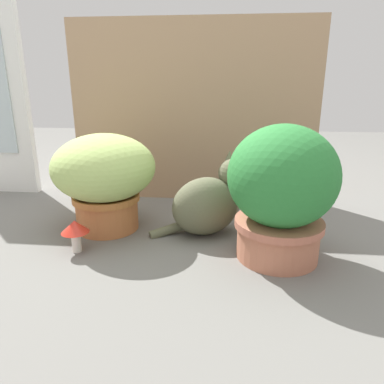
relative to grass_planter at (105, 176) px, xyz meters
The scene contains 6 objects.
ground_plane 0.34m from the grass_planter, 23.24° to the right, with size 6.00×6.00×0.00m, color slate.
cardboard_backdrop 0.54m from the grass_planter, 54.05° to the left, with size 1.14×0.03×0.82m, color tan.
grass_planter is the anchor object (origin of this frame).
leafy_planter 0.66m from the grass_planter, 15.47° to the right, with size 0.34×0.34×0.44m.
cat 0.41m from the grass_planter, ahead, with size 0.38×0.27×0.32m.
mushroom_ornament_red 0.25m from the grass_planter, 101.25° to the right, with size 0.09×0.09×0.11m.
Camera 1 is at (0.22, -1.15, 0.56)m, focal length 33.19 mm.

